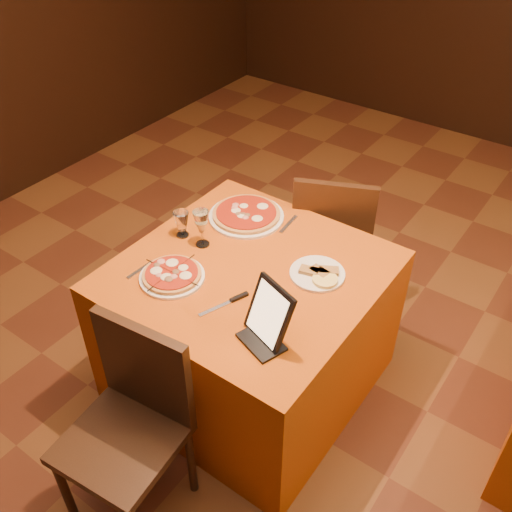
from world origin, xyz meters
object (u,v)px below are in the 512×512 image
Objects in this scene: chair_main_far at (333,236)px; wine_glass at (202,228)px; main_table at (250,328)px; chair_main_near at (121,442)px; tablet at (269,313)px; pizza_near at (172,276)px; pizza_far at (246,215)px; water_glass at (182,224)px.

wine_glass is at bearing 45.83° from chair_main_far.
main_table is 1.21× the size of chair_main_near.
pizza_near is at bearing -164.93° from tablet.
pizza_far reaches higher than main_table.
pizza_far is 0.31m from wine_glass.
tablet is at bearing -22.81° from water_glass.
pizza_near is 0.28m from wine_glass.
water_glass reaches higher than pizza_near.
chair_main_far is 7.00× the size of water_glass.
chair_main_far reaches higher than water_glass.
pizza_near is at bearing -133.69° from main_table.
main_table is 0.84m from chair_main_near.
tablet is at bearing -3.57° from pizza_near.
wine_glass is 1.46× the size of water_glass.
water_glass is (-0.41, -0.78, 0.36)m from chair_main_far.
chair_main_far reaches higher than main_table.
chair_main_far is (0.00, 1.63, 0.00)m from chair_main_near.
pizza_far is at bearing 96.16° from chair_main_near.
pizza_near is (-0.24, -0.25, 0.39)m from main_table.
pizza_near is 0.56m from pizza_far.
tablet reaches higher than chair_main_far.
pizza_far is at bearing 61.89° from water_glass.
chair_main_near reaches higher than pizza_near.
water_glass is at bearing 175.83° from tablet.
main_table is 8.46× the size of water_glass.
pizza_near is at bearing -88.66° from pizza_far.
wine_glass is at bearing -0.22° from water_glass.
main_table is 5.79× the size of wine_glass.
pizza_near reaches higher than main_table.
water_glass is at bearing 109.48° from chair_main_near.
water_glass is at bearing -118.11° from pizza_far.
wine_glass is (-0.03, -0.30, 0.08)m from pizza_far.
main_table is at bearing -3.25° from wine_glass.
pizza_near is at bearing 105.73° from chair_main_near.
wine_glass reaches higher than chair_main_far.
tablet is (0.30, 0.56, 0.41)m from chair_main_near.
wine_glass is (-0.28, 0.85, 0.39)m from chair_main_near.
chair_main_near is 1.63m from chair_main_far.
main_table is 0.64m from tablet.
pizza_far is at bearing 151.29° from tablet.
pizza_near is 1.17× the size of tablet.
pizza_far is at bearing 128.45° from main_table.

